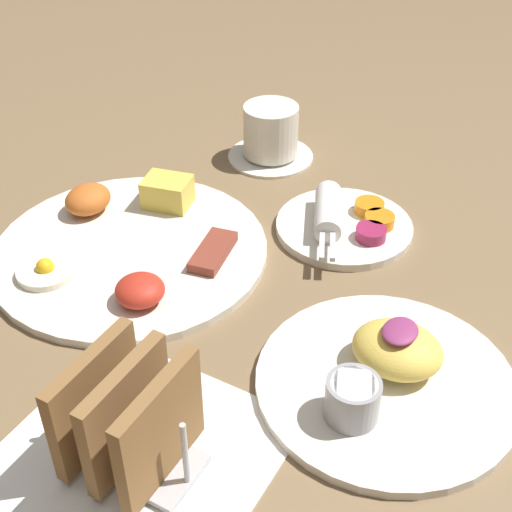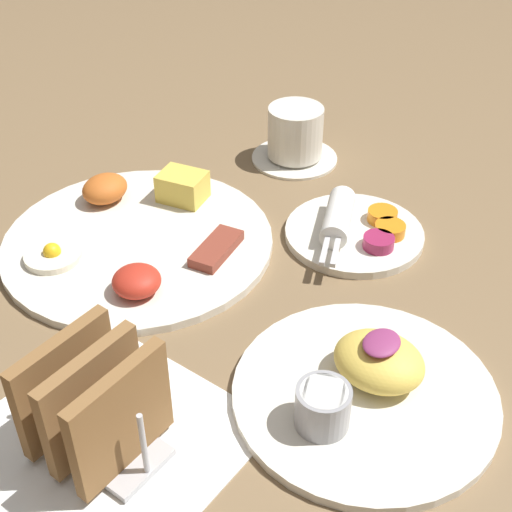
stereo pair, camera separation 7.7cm
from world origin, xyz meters
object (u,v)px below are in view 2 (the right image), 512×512
(plate_foreground, at_px, (364,386))
(toast_rack, at_px, (94,405))
(plate_breakfast, at_px, (138,236))
(plate_condiments, at_px, (354,229))
(coffee_cup, at_px, (295,136))

(plate_foreground, relative_size, toast_rack, 2.08)
(plate_breakfast, height_order, plate_foreground, plate_foreground)
(plate_condiments, height_order, toast_rack, toast_rack)
(plate_condiments, xyz_separation_m, coffee_cup, (0.11, 0.16, 0.02))
(plate_condiments, distance_m, plate_foreground, 0.25)
(plate_breakfast, xyz_separation_m, coffee_cup, (0.28, -0.04, 0.03))
(plate_foreground, distance_m, toast_rack, 0.24)
(plate_breakfast, bearing_deg, plate_condiments, -50.83)
(plate_breakfast, relative_size, toast_rack, 2.72)
(plate_breakfast, height_order, toast_rack, toast_rack)
(plate_breakfast, xyz_separation_m, plate_foreground, (-0.05, -0.33, 0.01))
(plate_condiments, height_order, coffee_cup, coffee_cup)
(toast_rack, xyz_separation_m, coffee_cup, (0.51, 0.15, -0.02))
(plate_breakfast, distance_m, plate_condiments, 0.26)
(plate_foreground, bearing_deg, plate_breakfast, 81.01)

